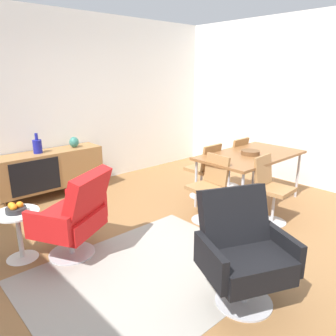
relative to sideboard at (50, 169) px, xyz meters
name	(u,v)px	position (x,y,z in m)	size (l,w,h in m)	color
ground_plane	(164,245)	(0.31, -2.30, -0.44)	(8.32, 8.32, 0.00)	olive
wall_back	(55,103)	(0.31, 0.30, 0.96)	(6.80, 0.12, 2.80)	white
wall_right	(309,102)	(3.51, -2.30, 0.96)	(0.12, 5.60, 2.80)	white
sideboard	(50,169)	(0.00, 0.00, 0.00)	(1.60, 0.45, 0.72)	olive
vase_cobalt	(37,146)	(-0.15, 0.00, 0.39)	(0.13, 0.13, 0.30)	navy
vase_sculptural_dark	(74,142)	(0.44, 0.00, 0.36)	(0.15, 0.15, 0.17)	#337266
dining_table	(250,157)	(2.08, -2.19, 0.26)	(1.60, 0.90, 0.74)	brown
wooden_bowl_on_table	(250,153)	(2.04, -2.21, 0.33)	(0.26, 0.26, 0.06)	brown
dining_chair_front_left	(271,187)	(1.72, -2.75, 0.03)	(0.43, 0.45, 0.86)	#9E7042
dining_chair_back_left	(205,168)	(1.73, -1.63, 0.03)	(0.40, 0.43, 0.86)	#9E7042
dining_chair_near_window	(210,186)	(1.19, -2.19, 0.03)	(0.45, 0.43, 0.86)	#9E7042
dining_chair_back_right	(233,160)	(2.43, -1.63, 0.03)	(0.40, 0.43, 0.86)	#9E7042
lounge_chair_red	(74,215)	(-0.52, -1.84, 0.03)	(0.88, 0.87, 0.95)	red
armchair_black_shell	(243,249)	(0.20, -3.40, 0.03)	(0.86, 0.84, 0.95)	black
side_table_round	(19,230)	(-0.97, -1.51, -0.12)	(0.44, 0.44, 0.52)	white
fruit_bowl	(16,208)	(-0.97, -1.51, 0.12)	(0.20, 0.20, 0.11)	#262628
area_rug	(148,275)	(-0.19, -2.62, -0.44)	(2.20, 1.70, 0.01)	gray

